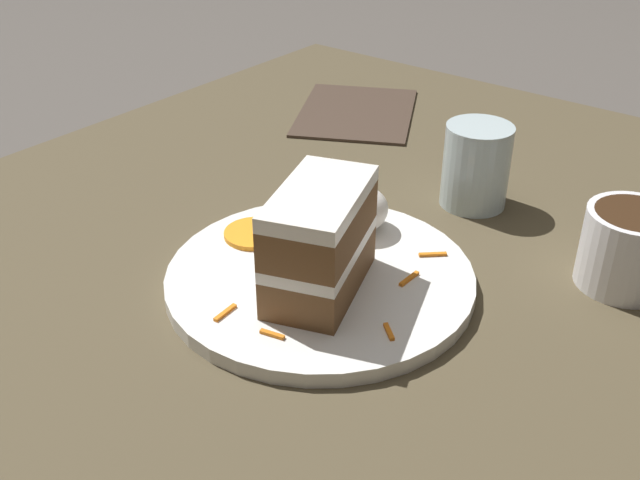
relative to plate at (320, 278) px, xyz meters
The scene contains 10 objects.
ground_plane 0.06m from the plate, 43.78° to the left, with size 6.00×6.00×0.00m, color #4C4742.
dining_table 0.06m from the plate, 43.78° to the left, with size 1.15×0.92×0.03m, color #4C422D.
plate is the anchor object (origin of this frame).
cake_slice 0.06m from the plate, 142.39° to the right, with size 0.14×0.11×0.10m.
cream_dollop 0.09m from the plate, 11.04° to the left, with size 0.06×0.05×0.05m, color white.
orange_garnish 0.09m from the plate, 83.31° to the left, with size 0.06×0.06×0.01m, color orange.
carrot_shreds_scatter 0.03m from the plate, 98.43° to the right, with size 0.22×0.18×0.00m.
drinking_glass 0.24m from the plate, ahead, with size 0.07×0.07×0.09m.
coffee_mug 0.29m from the plate, 51.17° to the right, with size 0.09×0.09×0.08m.
menu_card 0.44m from the plate, 31.42° to the left, with size 0.16×0.21×0.00m, color #423328.
Camera 1 is at (-0.50, -0.40, 0.43)m, focal length 42.00 mm.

